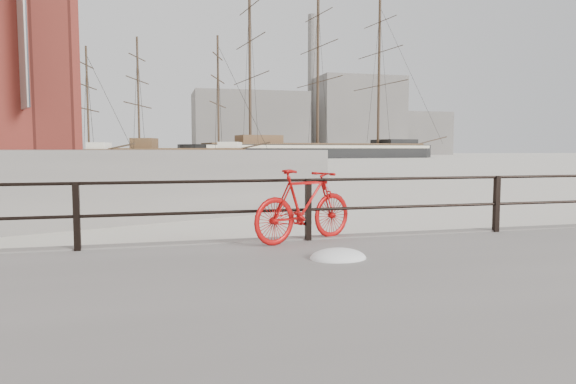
{
  "coord_description": "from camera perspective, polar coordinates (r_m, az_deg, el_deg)",
  "views": [
    {
      "loc": [
        -5.83,
        -8.05,
        1.82
      ],
      "look_at": [
        -3.42,
        1.5,
        1.0
      ],
      "focal_mm": 32.0,
      "sensor_mm": 36.0,
      "label": 1
    }
  ],
  "objects": [
    {
      "name": "schooner_mid",
      "position": [
        79.32,
        -12.0,
        3.36
      ],
      "size": [
        28.98,
        19.13,
        19.46
      ],
      "primitive_type": null,
      "rotation": [
        0.0,
        0.0,
        -0.32
      ],
      "color": "white",
      "rests_on": "ground"
    },
    {
      "name": "industrial_mid",
      "position": [
        165.01,
        7.56,
        8.27
      ],
      "size": [
        26.0,
        20.0,
        24.0
      ],
      "primitive_type": "cube",
      "color": "gray",
      "rests_on": "ground"
    },
    {
      "name": "barque_black",
      "position": [
        105.5,
        3.29,
        3.78
      ],
      "size": [
        66.07,
        30.06,
        35.78
      ],
      "primitive_type": null,
      "rotation": [
        0.0,
        0.0,
        0.15
      ],
      "color": "black",
      "rests_on": "ground"
    },
    {
      "name": "smokestack",
      "position": [
        166.36,
        2.69,
        11.74
      ],
      "size": [
        2.8,
        2.8,
        44.0
      ],
      "primitive_type": "cylinder",
      "color": "gray",
      "rests_on": "ground"
    },
    {
      "name": "schooner_left",
      "position": [
        78.8,
        -24.62,
        3.02
      ],
      "size": [
        23.34,
        13.92,
        16.84
      ],
      "primitive_type": null,
      "rotation": [
        0.0,
        0.0,
        -0.19
      ],
      "color": "white",
      "rests_on": "ground"
    },
    {
      "name": "industrial_east",
      "position": [
        178.98,
        13.84,
        6.3
      ],
      "size": [
        20.0,
        16.0,
        14.0
      ],
      "primitive_type": "cube",
      "color": "gray",
      "rests_on": "ground"
    },
    {
      "name": "industrial_west",
      "position": [
        150.46,
        -4.32,
        7.5
      ],
      "size": [
        32.0,
        18.0,
        18.0
      ],
      "primitive_type": "cube",
      "color": "gray",
      "rests_on": "ground"
    },
    {
      "name": "ground",
      "position": [
        10.11,
        21.49,
        -5.95
      ],
      "size": [
        400.0,
        400.0,
        0.0
      ],
      "primitive_type": "plane",
      "color": "white",
      "rests_on": "ground"
    },
    {
      "name": "bicycle",
      "position": [
        8.16,
        1.83,
        -1.5
      ],
      "size": [
        1.88,
        1.04,
        1.16
      ],
      "primitive_type": "imported",
      "rotation": [
        0.0,
        0.0,
        0.41
      ],
      "color": "#BB0D0C",
      "rests_on": "promenade"
    },
    {
      "name": "guardrail",
      "position": [
        9.87,
        22.15,
        -1.24
      ],
      "size": [
        28.0,
        0.1,
        1.0
      ],
      "primitive_type": null,
      "color": "black",
      "rests_on": "promenade"
    }
  ]
}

